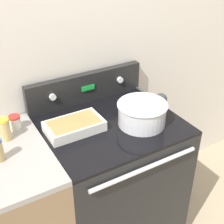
{
  "coord_description": "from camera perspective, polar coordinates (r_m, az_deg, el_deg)",
  "views": [
    {
      "loc": [
        -0.77,
        -0.99,
        1.93
      ],
      "look_at": [
        0.02,
        0.36,
        0.99
      ],
      "focal_mm": 50.0,
      "sensor_mm": 36.0,
      "label": 1
    }
  ],
  "objects": [
    {
      "name": "kitchen_wall",
      "position": [
        1.99,
        -5.86,
        10.91
      ],
      "size": [
        8.0,
        0.05,
        2.5
      ],
      "color": "beige",
      "rests_on": "ground_plane"
    },
    {
      "name": "stove_range",
      "position": [
        2.12,
        -0.23,
        -12.59
      ],
      "size": [
        0.8,
        0.71,
        0.93
      ],
      "color": "black",
      "rests_on": "ground_plane"
    },
    {
      "name": "control_panel",
      "position": [
        2.03,
        -4.79,
        4.52
      ],
      "size": [
        0.8,
        0.07,
        0.19
      ],
      "color": "black",
      "rests_on": "stove_range"
    },
    {
      "name": "side_counter",
      "position": [
        1.98,
        -17.27,
        -18.39
      ],
      "size": [
        0.47,
        0.68,
        0.94
      ],
      "color": "#896B4C",
      "rests_on": "ground_plane"
    },
    {
      "name": "mixing_bowl",
      "position": [
        1.79,
        5.52,
        -0.09
      ],
      "size": [
        0.29,
        0.29,
        0.14
      ],
      "color": "silver",
      "rests_on": "stove_range"
    },
    {
      "name": "casserole_dish",
      "position": [
        1.76,
        -6.91,
        -2.49
      ],
      "size": [
        0.32,
        0.19,
        0.06
      ],
      "color": "silver",
      "rests_on": "stove_range"
    },
    {
      "name": "ladle",
      "position": [
        2.03,
        8.7,
        2.35
      ],
      "size": [
        0.08,
        0.31,
        0.08
      ],
      "color": "#333338",
      "rests_on": "stove_range"
    },
    {
      "name": "spice_jar_red_cap",
      "position": [
        1.82,
        -17.32,
        -1.85
      ],
      "size": [
        0.07,
        0.07,
        0.09
      ],
      "color": "beige",
      "rests_on": "side_counter"
    },
    {
      "name": "spice_jar_yellow_cap",
      "position": [
        1.74,
        -19.0,
        -3.0
      ],
      "size": [
        0.06,
        0.06,
        0.13
      ],
      "color": "tan",
      "rests_on": "side_counter"
    }
  ]
}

